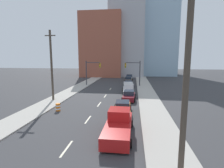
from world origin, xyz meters
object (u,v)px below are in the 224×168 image
(sedan_maroon, at_px, (129,96))
(sedan_brown, at_px, (129,80))
(box_truck_white, at_px, (128,88))
(traffic_signal_right, at_px, (135,70))
(utility_pole_right_near, at_px, (186,84))
(traffic_signal_left, at_px, (90,70))
(sedan_orange, at_px, (123,108))
(traffic_barrel, at_px, (58,107))
(utility_pole_left_mid, at_px, (52,65))
(sedan_blue, at_px, (128,84))
(pickup_truck_red, at_px, (119,125))
(sedan_silver, at_px, (129,77))

(sedan_maroon, bearing_deg, sedan_brown, 94.22)
(box_truck_white, xyz_separation_m, sedan_brown, (-0.34, 14.14, -0.21))
(traffic_signal_right, bearing_deg, utility_pole_right_near, -85.94)
(traffic_signal_left, distance_m, sedan_maroon, 16.97)
(sedan_orange, bearing_deg, traffic_signal_right, 83.11)
(traffic_barrel, bearing_deg, utility_pole_left_mid, 120.98)
(sedan_orange, xyz_separation_m, sedan_maroon, (0.58, 6.60, 0.04))
(traffic_barrel, height_order, sedan_blue, sedan_blue)
(traffic_signal_left, relative_size, sedan_brown, 1.23)
(traffic_signal_left, distance_m, utility_pole_left_mid, 15.59)
(box_truck_white, bearing_deg, traffic_signal_left, 136.51)
(utility_pole_left_mid, bearing_deg, sedan_brown, 62.96)
(sedan_orange, height_order, box_truck_white, box_truck_white)
(box_truck_white, bearing_deg, pickup_truck_red, -94.24)
(traffic_signal_right, bearing_deg, pickup_truck_red, -93.58)
(traffic_signal_right, distance_m, utility_pole_right_near, 31.47)
(pickup_truck_red, xyz_separation_m, sedan_brown, (-0.07, 32.66, -0.14))
(traffic_signal_right, xyz_separation_m, sedan_blue, (-1.59, -0.40, -3.11))
(traffic_signal_left, xyz_separation_m, traffic_signal_right, (10.60, 0.00, 0.00))
(sedan_orange, bearing_deg, sedan_blue, 87.57)
(traffic_barrel, bearing_deg, utility_pole_right_near, -42.41)
(traffic_signal_right, relative_size, sedan_maroon, 1.29)
(sedan_orange, height_order, sedan_blue, sedan_orange)
(traffic_signal_right, xyz_separation_m, sedan_maroon, (-1.08, -13.71, -3.05))
(sedan_orange, bearing_deg, utility_pole_left_mid, 153.72)
(sedan_blue, relative_size, sedan_silver, 0.99)
(sedan_blue, bearing_deg, sedan_maroon, -89.70)
(pickup_truck_red, relative_size, sedan_brown, 1.32)
(traffic_signal_left, height_order, traffic_barrel, traffic_signal_left)
(utility_pole_right_near, height_order, sedan_blue, utility_pole_right_near)
(sedan_brown, bearing_deg, traffic_signal_right, -72.57)
(pickup_truck_red, xyz_separation_m, sedan_maroon, (0.56, 12.58, -0.13))
(traffic_signal_left, relative_size, sedan_orange, 1.26)
(utility_pole_right_near, distance_m, pickup_truck_red, 7.75)
(box_truck_white, relative_size, sedan_silver, 1.28)
(traffic_signal_right, height_order, sedan_blue, traffic_signal_right)
(traffic_signal_right, relative_size, sedan_silver, 1.23)
(traffic_signal_right, xyz_separation_m, sedan_silver, (-1.65, 12.27, -3.07))
(traffic_signal_left, relative_size, sedan_silver, 1.23)
(sedan_maroon, distance_m, box_truck_white, 5.95)
(utility_pole_left_mid, distance_m, traffic_barrel, 7.74)
(utility_pole_left_mid, bearing_deg, sedan_silver, 68.02)
(pickup_truck_red, distance_m, sedan_orange, 5.98)
(sedan_orange, height_order, sedan_brown, sedan_brown)
(sedan_orange, xyz_separation_m, box_truck_white, (0.30, 12.54, 0.25))
(sedan_maroon, height_order, sedan_brown, same)
(utility_pole_left_mid, height_order, sedan_maroon, utility_pole_left_mid)
(traffic_signal_left, relative_size, sedan_blue, 1.25)
(sedan_orange, xyz_separation_m, sedan_silver, (0.02, 32.59, 0.02))
(box_truck_white, bearing_deg, utility_pole_left_mid, -149.86)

